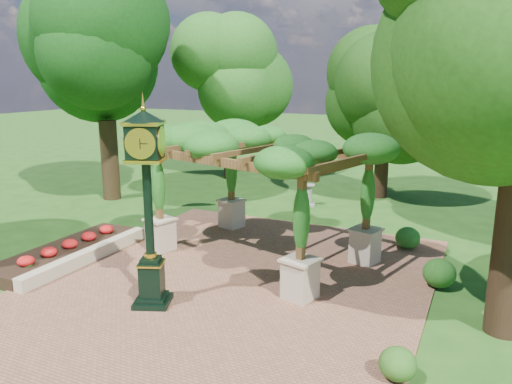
% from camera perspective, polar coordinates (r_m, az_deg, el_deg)
% --- Properties ---
extents(ground, '(120.00, 120.00, 0.00)m').
position_cam_1_polar(ground, '(12.90, -4.83, -11.88)').
color(ground, '#1E4714').
rests_on(ground, ground).
extents(brick_plaza, '(10.00, 12.00, 0.04)m').
position_cam_1_polar(brick_plaza, '(13.68, -2.72, -10.23)').
color(brick_plaza, brown).
rests_on(brick_plaza, ground).
extents(border_wall, '(0.35, 5.00, 0.40)m').
position_cam_1_polar(border_wall, '(15.81, -18.63, -6.95)').
color(border_wall, '#C6B793').
rests_on(border_wall, ground).
extents(flower_bed, '(1.50, 5.00, 0.36)m').
position_cam_1_polar(flower_bed, '(16.43, -20.91, -6.45)').
color(flower_bed, red).
rests_on(flower_bed, ground).
extents(pedestal_clock, '(1.22, 1.22, 4.76)m').
position_cam_1_polar(pedestal_clock, '(11.76, -12.32, 0.08)').
color(pedestal_clock, black).
rests_on(pedestal_clock, brick_plaza).
extents(pergola, '(7.14, 5.48, 3.97)m').
position_cam_1_polar(pergola, '(14.70, 0.40, 4.58)').
color(pergola, '#C0AD8F').
rests_on(pergola, brick_plaza).
extents(sundial, '(0.65, 0.65, 0.93)m').
position_cam_1_polar(sundial, '(21.49, 6.05, -0.50)').
color(sundial, gray).
rests_on(sundial, ground).
extents(shrub_front, '(0.81, 0.81, 0.62)m').
position_cam_1_polar(shrub_front, '(9.90, 15.89, -18.36)').
color(shrub_front, '#265117').
rests_on(shrub_front, brick_plaza).
extents(shrub_mid, '(0.88, 0.88, 0.76)m').
position_cam_1_polar(shrub_mid, '(14.03, 20.22, -8.70)').
color(shrub_mid, '#1D4A15').
rests_on(shrub_mid, brick_plaza).
extents(shrub_back, '(0.82, 0.82, 0.70)m').
position_cam_1_polar(shrub_back, '(16.74, 16.95, -5.03)').
color(shrub_back, '#205C1A').
rests_on(shrub_back, brick_plaza).
extents(tree_west_near, '(5.44, 5.44, 9.15)m').
position_cam_1_polar(tree_west_near, '(23.01, -17.10, 14.67)').
color(tree_west_near, '#362615').
rests_on(tree_west_near, ground).
extents(tree_west_far, '(4.46, 4.46, 8.18)m').
position_cam_1_polar(tree_west_far, '(26.70, -3.06, 13.45)').
color(tree_west_far, black).
rests_on(tree_west_far, ground).
extents(tree_north, '(4.12, 4.12, 7.16)m').
position_cam_1_polar(tree_north, '(23.08, 14.64, 11.40)').
color(tree_north, '#351F15').
rests_on(tree_north, ground).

